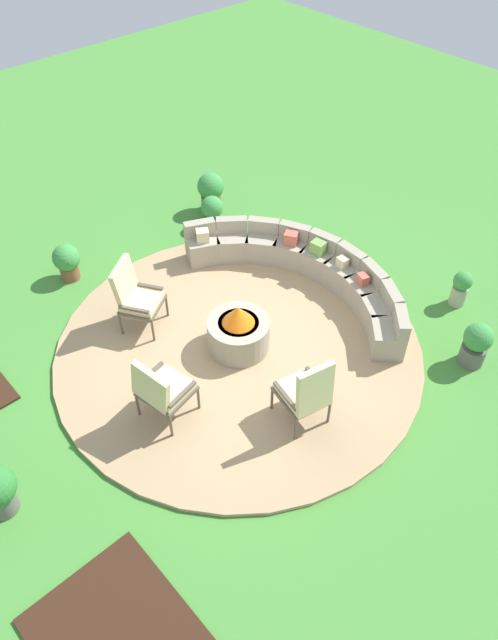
% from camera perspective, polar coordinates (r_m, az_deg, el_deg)
% --- Properties ---
extents(ground_plane, '(24.00, 24.00, 0.00)m').
position_cam_1_polar(ground_plane, '(8.71, -0.98, -2.74)').
color(ground_plane, '#478C38').
extents(patio_circle, '(5.28, 5.28, 0.06)m').
position_cam_1_polar(patio_circle, '(8.68, -0.98, -2.61)').
color(patio_circle, tan).
rests_on(patio_circle, ground_plane).
extents(fire_pit, '(0.89, 0.89, 0.76)m').
position_cam_1_polar(fire_pit, '(8.45, -1.00, -1.09)').
color(fire_pit, '#9E937F').
rests_on(fire_pit, patio_circle).
extents(curved_stone_bench, '(4.02, 1.77, 0.67)m').
position_cam_1_polar(curved_stone_bench, '(9.54, 5.46, 4.80)').
color(curved_stone_bench, '#9E937F').
rests_on(curved_stone_bench, patio_circle).
extents(lounge_chair_front_left, '(0.77, 0.79, 1.11)m').
position_cam_1_polar(lounge_chair_front_left, '(8.76, -10.79, 2.35)').
color(lounge_chair_front_left, brown).
rests_on(lounge_chair_front_left, patio_circle).
extents(lounge_chair_front_right, '(0.71, 0.69, 1.03)m').
position_cam_1_polar(lounge_chair_front_right, '(7.52, -8.39, -6.51)').
color(lounge_chair_front_right, brown).
rests_on(lounge_chair_front_right, patio_circle).
extents(lounge_chair_back_left, '(0.71, 0.65, 1.12)m').
position_cam_1_polar(lounge_chair_back_left, '(7.40, 5.50, -6.85)').
color(lounge_chair_back_left, brown).
rests_on(lounge_chair_back_left, patio_circle).
extents(potted_plant_0, '(0.44, 0.44, 0.64)m').
position_cam_1_polar(potted_plant_0, '(10.09, -16.97, 5.44)').
color(potted_plant_0, brown).
rests_on(potted_plant_0, ground_plane).
extents(potted_plant_2, '(0.40, 0.40, 0.61)m').
position_cam_1_polar(potted_plant_2, '(10.86, -3.53, 10.37)').
color(potted_plant_2, '#605B56').
rests_on(potted_plant_2, ground_plane).
extents(potted_plant_3, '(0.30, 0.30, 0.60)m').
position_cam_1_polar(potted_plant_3, '(9.75, 19.57, 2.97)').
color(potted_plant_3, '#A89E8E').
rests_on(potted_plant_3, ground_plane).
extents(potted_plant_4, '(0.49, 0.49, 0.75)m').
position_cam_1_polar(potted_plant_4, '(11.27, -3.66, 12.23)').
color(potted_plant_4, brown).
rests_on(potted_plant_4, ground_plane).
extents(potted_plant_5, '(0.41, 0.41, 0.70)m').
position_cam_1_polar(potted_plant_5, '(8.83, 20.88, -2.09)').
color(potted_plant_5, '#605B56').
rests_on(potted_plant_5, ground_plane).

